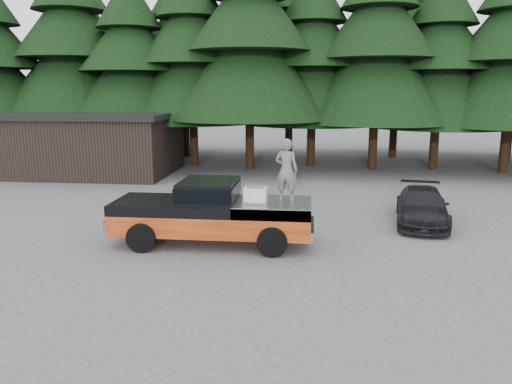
# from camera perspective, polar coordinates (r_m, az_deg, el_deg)

# --- Properties ---
(ground) EXTENTS (120.00, 120.00, 0.00)m
(ground) POSITION_cam_1_polar(r_m,az_deg,el_deg) (14.79, -3.60, -6.17)
(ground) COLOR #4B4B4D
(ground) RESTS_ON ground
(pickup_truck) EXTENTS (6.00, 2.04, 1.33)m
(pickup_truck) POSITION_cam_1_polar(r_m,az_deg,el_deg) (14.87, -4.98, -3.43)
(pickup_truck) COLOR #D15B17
(pickup_truck) RESTS_ON ground
(truck_cab) EXTENTS (1.66, 1.90, 0.59)m
(truck_cab) POSITION_cam_1_polar(r_m,az_deg,el_deg) (14.67, -5.43, 0.21)
(truck_cab) COLOR black
(truck_cab) RESTS_ON pickup_truck
(air_compressor) EXTENTS (0.64, 0.53, 0.43)m
(air_compressor) POSITION_cam_1_polar(r_m,az_deg,el_deg) (14.24, -0.08, -0.41)
(air_compressor) COLOR silver
(air_compressor) RESTS_ON pickup_truck
(man_on_bed) EXTENTS (0.74, 0.56, 1.82)m
(man_on_bed) POSITION_cam_1_polar(r_m,az_deg,el_deg) (14.42, 3.49, 2.53)
(man_on_bed) COLOR slate
(man_on_bed) RESTS_ON pickup_truck
(parked_car) EXTENTS (2.29, 4.31, 1.19)m
(parked_car) POSITION_cam_1_polar(r_m,az_deg,el_deg) (17.98, 18.44, -1.56)
(parked_car) COLOR black
(parked_car) RESTS_ON ground
(utility_building) EXTENTS (8.40, 6.40, 3.30)m
(utility_building) POSITION_cam_1_polar(r_m,az_deg,el_deg) (28.43, -17.65, 5.38)
(utility_building) COLOR black
(utility_building) RESTS_ON ground
(treeline) EXTENTS (60.15, 16.05, 17.50)m
(treeline) POSITION_cam_1_polar(r_m,az_deg,el_deg) (31.29, 2.59, 17.56)
(treeline) COLOR black
(treeline) RESTS_ON ground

